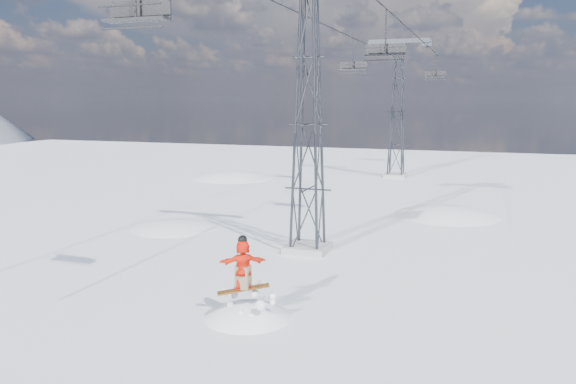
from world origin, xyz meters
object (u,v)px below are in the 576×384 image
lift_tower_far (397,112)px  snowboarder_jump (248,368)px  lift_tower_near (308,125)px  lift_chair_near (137,12)px

lift_tower_far → snowboarder_jump: (0.53, -32.77, -7.12)m
lift_tower_near → lift_tower_far: (0.00, 25.00, 0.00)m
snowboarder_jump → lift_chair_near: lift_chair_near is taller
lift_tower_near → lift_chair_near: bearing=-103.9°
lift_tower_far → snowboarder_jump: lift_tower_far is taller
lift_tower_near → snowboarder_jump: size_ratio=1.74×
lift_tower_near → lift_tower_far: size_ratio=1.00×
lift_tower_far → snowboarder_jump: 33.54m
lift_tower_near → lift_tower_far: bearing=90.0°
snowboarder_jump → lift_chair_near: size_ratio=2.69×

